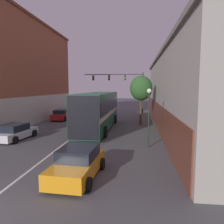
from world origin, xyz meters
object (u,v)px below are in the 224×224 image
Objects in this scene: street_tree_near at (141,88)px; traffic_signal_gantry at (123,83)px; hatchback_foreground at (78,163)px; parked_car_left_near at (14,132)px; parked_car_left_mid at (62,115)px; parked_car_left_far at (81,108)px; street_lamp at (149,113)px; bus at (98,109)px.

traffic_signal_gantry is at bearing 105.30° from street_tree_near.
hatchback_foreground is at bearing -101.69° from street_tree_near.
traffic_signal_gantry is at bearing -16.19° from parked_car_left_near.
parked_car_left_mid is 11.23m from traffic_signal_gantry.
parked_car_left_far is at bearing 160.93° from traffic_signal_gantry.
parked_car_left_far is at bearing 115.56° from street_lamp.
parked_car_left_near is at bearing 174.03° from street_lamp.
street_lamp is (10.67, -1.12, 1.84)m from parked_car_left_near.
street_tree_near is (10.27, 8.45, 3.49)m from parked_car_left_near.
street_lamp is (10.56, -22.09, 1.75)m from parked_car_left_far.
parked_car_left_near is at bearing -140.55° from street_tree_near.
parked_car_left_mid is 16.42m from street_lamp.
parked_car_left_far is 16.48m from street_tree_near.
traffic_signal_gantry is at bearing -48.19° from parked_car_left_mid.
hatchback_foreground is at bearing -173.75° from bus.
bus is at bearing -142.15° from street_tree_near.
parked_car_left_far reaches higher than parked_car_left_near.
traffic_signal_gantry reaches higher than bus.
street_tree_near is (10.25, -2.80, 3.44)m from parked_car_left_mid.
parked_car_left_mid is 9.72m from parked_car_left_far.
bus is at bearing -43.35° from parked_car_left_near.
bus is 11.98m from hatchback_foreground.
street_lamp reaches higher than parked_car_left_near.
parked_car_left_near is 11.25m from parked_car_left_mid.
traffic_signal_gantry reaches higher than street_tree_near.
parked_car_left_far reaches higher than hatchback_foreground.
bus is 2.17× the size of street_tree_near.
street_lamp is 0.75× the size of street_tree_near.
parked_car_left_far is at bearing 129.04° from street_tree_near.
bus is 13.67m from traffic_signal_gantry.
hatchback_foreground reaches higher than parked_car_left_near.
traffic_signal_gantry is (0.41, 25.12, 4.27)m from hatchback_foreground.
parked_car_left_near is 0.45× the size of traffic_signal_gantry.
hatchback_foreground is 0.96× the size of parked_car_left_near.
traffic_signal_gantry is 19.92m from street_lamp.
bus is 8.67m from parked_car_left_mid.
bus is at bearing 9.27° from hatchback_foreground.
parked_car_left_far is (0.11, 20.97, 0.09)m from parked_car_left_near.
street_tree_near is at bearing -51.40° from bus.
hatchback_foreground is 0.98× the size of street_lamp.
hatchback_foreground is at bearing -90.95° from traffic_signal_gantry.
street_tree_near reaches higher than parked_car_left_far.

